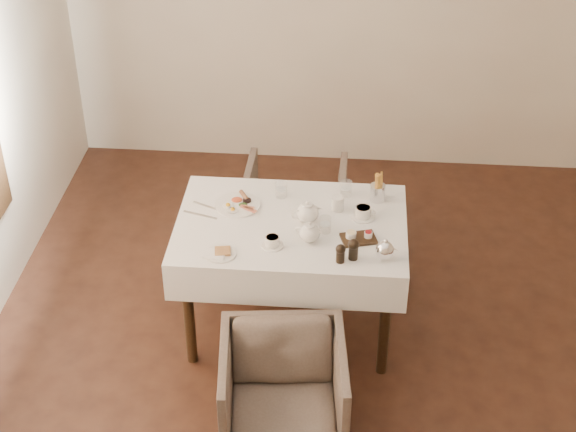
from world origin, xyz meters
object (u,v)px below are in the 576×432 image
(breakfast_plate, at_px, (238,204))
(table, at_px, (291,240))
(armchair_far, at_px, (295,211))
(teapot_centre, at_px, (307,211))
(armchair_near, at_px, (283,392))

(breakfast_plate, bearing_deg, table, -29.83)
(armchair_far, height_order, teapot_centre, teapot_centre)
(armchair_near, height_order, teapot_centre, teapot_centre)
(table, distance_m, breakfast_plate, 0.37)
(armchair_near, xyz_separation_m, teapot_centre, (0.06, 0.85, 0.53))
(armchair_near, height_order, breakfast_plate, breakfast_plate)
(table, bearing_deg, teapot_centre, 12.50)
(armchair_near, bearing_deg, breakfast_plate, 103.15)
(table, relative_size, breakfast_plate, 4.96)
(table, height_order, armchair_far, table)
(armchair_near, relative_size, breakfast_plate, 2.50)
(breakfast_plate, bearing_deg, teapot_centre, -22.33)
(table, xyz_separation_m, teapot_centre, (0.09, 0.02, 0.19))
(armchair_far, bearing_deg, armchair_near, 92.97)
(armchair_near, distance_m, teapot_centre, 1.01)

